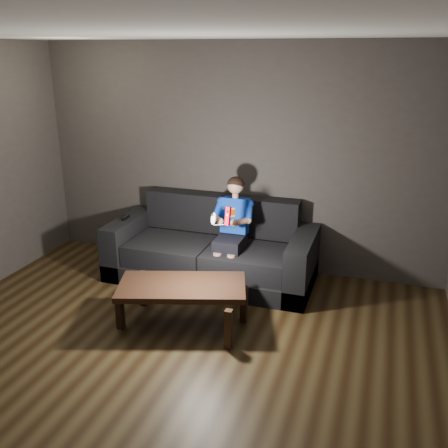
% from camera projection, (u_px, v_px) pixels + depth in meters
% --- Properties ---
extents(floor, '(5.00, 5.00, 0.00)m').
position_uv_depth(floor, '(149.00, 375.00, 4.18)').
color(floor, black).
rests_on(floor, ground).
extents(back_wall, '(5.00, 0.04, 2.70)m').
position_uv_depth(back_wall, '(237.00, 159.00, 5.98)').
color(back_wall, '#373030').
rests_on(back_wall, ground).
extents(ceiling, '(5.00, 5.00, 0.02)m').
position_uv_depth(ceiling, '(129.00, 31.00, 3.29)').
color(ceiling, silver).
rests_on(ceiling, back_wall).
extents(sofa, '(2.39, 1.03, 0.92)m').
position_uv_depth(sofa, '(212.00, 254.00, 5.90)').
color(sofa, black).
rests_on(sofa, floor).
extents(child, '(0.45, 0.55, 1.11)m').
position_uv_depth(child, '(232.00, 222.00, 5.61)').
color(child, black).
rests_on(child, sofa).
extents(wii_remote_red, '(0.06, 0.08, 0.20)m').
position_uv_depth(wii_remote_red, '(228.00, 216.00, 5.13)').
color(wii_remote_red, red).
rests_on(wii_remote_red, child).
extents(nunchuk_white, '(0.07, 0.09, 0.14)m').
position_uv_depth(nunchuk_white, '(213.00, 219.00, 5.20)').
color(nunchuk_white, white).
rests_on(nunchuk_white, child).
extents(wii_remote_black, '(0.05, 0.16, 0.03)m').
position_uv_depth(wii_remote_black, '(126.00, 218.00, 6.02)').
color(wii_remote_black, black).
rests_on(wii_remote_black, sofa).
extents(coffee_table, '(1.35, 0.95, 0.44)m').
position_uv_depth(coffee_table, '(182.00, 290.00, 4.83)').
color(coffee_table, black).
rests_on(coffee_table, floor).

